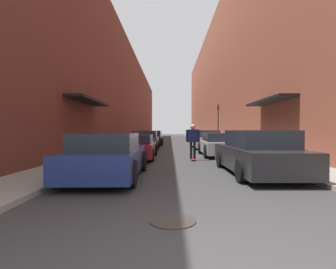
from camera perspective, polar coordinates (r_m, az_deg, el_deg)
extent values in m
plane|color=#38383A|center=(28.21, 1.37, -1.91)|extent=(143.11, 143.11, 0.00)
cube|color=gray|center=(34.90, -5.65, -1.27)|extent=(1.80, 65.05, 0.12)
cube|color=gray|center=(35.01, 8.02, -1.27)|extent=(1.80, 65.05, 0.12)
cube|color=brown|center=(35.57, -10.36, 7.91)|extent=(4.00, 65.05, 11.46)
cube|color=black|center=(14.26, -16.83, 6.97)|extent=(1.00, 4.80, 0.12)
cube|color=brown|center=(36.09, 12.70, 11.42)|extent=(4.00, 65.05, 15.96)
cube|color=black|center=(14.55, 21.18, 6.82)|extent=(1.00, 4.80, 0.12)
cube|color=navy|center=(7.85, -12.87, -5.50)|extent=(1.91, 4.30, 0.66)
cube|color=#232833|center=(7.60, -13.26, -1.47)|extent=(1.65, 2.25, 0.47)
cylinder|color=black|center=(9.37, -16.32, -5.57)|extent=(0.18, 0.67, 0.67)
cylinder|color=black|center=(9.02, -5.38, -5.79)|extent=(0.18, 0.67, 0.67)
cylinder|color=black|center=(6.91, -22.71, -7.92)|extent=(0.18, 0.67, 0.67)
cylinder|color=black|center=(6.42, -7.80, -8.52)|extent=(0.18, 0.67, 0.67)
cube|color=maroon|center=(13.24, -7.01, -3.10)|extent=(1.94, 4.83, 0.59)
cube|color=#232833|center=(12.98, -7.15, -0.97)|extent=(1.67, 2.52, 0.41)
cylinder|color=black|center=(14.85, -9.73, -3.29)|extent=(0.18, 0.60, 0.60)
cylinder|color=black|center=(14.64, -2.74, -3.34)|extent=(0.18, 0.60, 0.60)
cylinder|color=black|center=(11.95, -12.25, -4.31)|extent=(0.18, 0.60, 0.60)
cylinder|color=black|center=(11.69, -3.55, -4.41)|extent=(0.18, 0.60, 0.60)
cube|color=#515459|center=(19.34, -4.92, -1.65)|extent=(1.93, 4.42, 0.70)
cube|color=#232833|center=(19.10, -4.98, 0.10)|extent=(1.68, 2.31, 0.50)
cylinder|color=black|center=(20.80, -7.08, -2.04)|extent=(0.18, 0.63, 0.63)
cylinder|color=black|center=(20.64, -2.03, -2.06)|extent=(0.18, 0.63, 0.63)
cylinder|color=black|center=(18.11, -8.21, -2.48)|extent=(0.18, 0.63, 0.63)
cylinder|color=black|center=(17.93, -2.41, -2.51)|extent=(0.18, 0.63, 0.63)
cube|color=black|center=(24.95, -3.33, -1.11)|extent=(1.89, 4.35, 0.63)
cube|color=#232833|center=(24.72, -3.37, 0.23)|extent=(1.63, 2.28, 0.54)
cylinder|color=black|center=(26.35, -5.04, -1.36)|extent=(0.18, 0.69, 0.69)
cylinder|color=black|center=(26.25, -1.23, -1.36)|extent=(0.18, 0.69, 0.69)
cylinder|color=black|center=(23.70, -5.66, -1.61)|extent=(0.18, 0.69, 0.69)
cylinder|color=black|center=(23.58, -1.42, -1.62)|extent=(0.18, 0.69, 0.69)
cube|color=#232326|center=(8.82, 18.66, -4.80)|extent=(1.83, 4.67, 0.68)
cube|color=#232833|center=(8.56, 19.17, -0.91)|extent=(1.60, 2.43, 0.53)
cylinder|color=black|center=(10.02, 11.24, -5.24)|extent=(0.18, 0.63, 0.63)
cylinder|color=black|center=(10.49, 20.76, -5.00)|extent=(0.18, 0.63, 0.63)
cylinder|color=black|center=(7.22, 15.58, -7.64)|extent=(0.18, 0.63, 0.63)
cylinder|color=black|center=(7.87, 28.15, -7.01)|extent=(0.18, 0.63, 0.63)
cube|color=#B7B7BC|center=(14.48, 11.03, -2.66)|extent=(1.81, 4.15, 0.60)
cube|color=#232833|center=(14.26, 11.19, -0.60)|extent=(1.59, 2.16, 0.45)
cylinder|color=black|center=(15.63, 6.99, -2.93)|extent=(0.18, 0.68, 0.68)
cylinder|color=black|center=(15.93, 13.30, -2.88)|extent=(0.18, 0.68, 0.68)
cylinder|color=black|center=(13.09, 8.27, -3.68)|extent=(0.18, 0.68, 0.68)
cylinder|color=black|center=(13.44, 15.74, -3.58)|extent=(0.18, 0.68, 0.68)
cube|color=silver|center=(20.15, 8.24, -1.54)|extent=(1.92, 4.54, 0.68)
cube|color=#232833|center=(19.91, 8.33, 0.16)|extent=(1.69, 2.36, 0.52)
cylinder|color=black|center=(21.45, 5.25, -1.90)|extent=(0.18, 0.67, 0.67)
cylinder|color=black|center=(21.69, 10.19, -1.88)|extent=(0.18, 0.67, 0.67)
cylinder|color=black|center=(18.65, 5.97, -2.32)|extent=(0.18, 0.67, 0.67)
cylinder|color=black|center=(18.93, 11.63, -2.29)|extent=(0.18, 0.67, 0.67)
cube|color=#B2231E|center=(12.18, 5.41, -5.32)|extent=(0.20, 0.78, 0.02)
cylinder|color=beige|center=(12.43, 4.96, -5.36)|extent=(0.03, 0.06, 0.06)
cylinder|color=beige|center=(12.44, 5.66, -5.36)|extent=(0.03, 0.06, 0.06)
cylinder|color=beige|center=(11.93, 5.15, -5.63)|extent=(0.03, 0.06, 0.06)
cylinder|color=beige|center=(11.95, 5.88, -5.62)|extent=(0.03, 0.06, 0.06)
cylinder|color=black|center=(12.14, 5.04, -3.48)|extent=(0.11, 0.11, 0.77)
cylinder|color=black|center=(12.15, 5.79, -3.47)|extent=(0.11, 0.11, 0.77)
cube|color=#191E4C|center=(12.11, 5.42, -0.28)|extent=(0.46, 0.21, 0.59)
sphere|color=tan|center=(12.11, 5.43, 1.69)|extent=(0.24, 0.24, 0.24)
cylinder|color=#191E4C|center=(12.09, 4.13, -0.28)|extent=(0.09, 0.09, 0.55)
cylinder|color=#191E4C|center=(12.14, 6.71, -0.28)|extent=(0.09, 0.09, 0.55)
cylinder|color=#332D28|center=(4.18, 1.06, -18.29)|extent=(0.70, 0.70, 0.02)
cylinder|color=#2D2D2D|center=(23.70, 10.85, 2.15)|extent=(0.10, 0.10, 3.57)
cube|color=#332D0F|center=(23.78, 10.86, 5.91)|extent=(0.16, 0.16, 0.45)
sphere|color=red|center=(23.71, 10.90, 6.20)|extent=(0.11, 0.11, 0.11)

